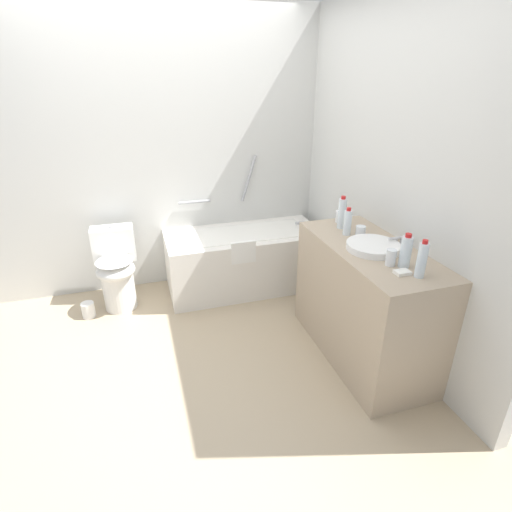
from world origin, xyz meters
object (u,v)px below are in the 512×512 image
at_px(soap_dish, 402,272).
at_px(toilet_paper_roll, 88,310).
at_px(water_bottle_2, 406,252).
at_px(water_bottle_1, 348,222).
at_px(drinking_glass_2, 391,257).
at_px(bathtub, 244,258).
at_px(drinking_glass_0, 341,217).
at_px(sink_faucet, 400,242).
at_px(water_bottle_0, 342,213).
at_px(water_bottle_3, 422,260).
at_px(sink_basin, 373,246).
at_px(toilet, 116,270).
at_px(drinking_glass_1, 361,231).

bearing_deg(soap_dish, toilet_paper_roll, 141.97).
bearing_deg(water_bottle_2, water_bottle_1, 96.67).
bearing_deg(drinking_glass_2, bathtub, 107.81).
relative_size(water_bottle_2, drinking_glass_0, 2.29).
bearing_deg(drinking_glass_0, sink_faucet, -74.26).
distance_m(bathtub, water_bottle_2, 1.82).
relative_size(water_bottle_1, toilet_paper_roll, 1.49).
bearing_deg(soap_dish, drinking_glass_0, 84.82).
height_order(bathtub, toilet_paper_roll, bathtub).
xyz_separation_m(bathtub, toilet_paper_roll, (-1.46, -0.15, -0.23)).
bearing_deg(water_bottle_2, water_bottle_0, 93.37).
bearing_deg(sink_faucet, water_bottle_1, 128.51).
xyz_separation_m(bathtub, water_bottle_0, (0.52, -0.88, 0.69)).
bearing_deg(water_bottle_3, soap_dish, 139.95).
relative_size(sink_basin, water_bottle_2, 1.65).
distance_m(water_bottle_1, toilet_paper_roll, 2.32).
height_order(water_bottle_0, soap_dish, water_bottle_0).
relative_size(toilet, drinking_glass_1, 9.12).
bearing_deg(sink_faucet, toilet, 145.96).
distance_m(bathtub, drinking_glass_1, 1.37).
bearing_deg(water_bottle_0, water_bottle_1, -100.87).
height_order(bathtub, water_bottle_1, bathtub).
xyz_separation_m(water_bottle_1, soap_dish, (0.00, -0.66, -0.08)).
xyz_separation_m(water_bottle_2, drinking_glass_1, (0.01, 0.52, -0.06)).
bearing_deg(water_bottle_2, water_bottle_3, -88.97).
bearing_deg(drinking_glass_0, drinking_glass_2, -95.88).
height_order(water_bottle_0, water_bottle_2, water_bottle_0).
bearing_deg(sink_basin, bathtub, 111.93).
relative_size(sink_faucet, water_bottle_0, 0.61).
distance_m(bathtub, sink_basin, 1.54).
xyz_separation_m(sink_basin, water_bottle_1, (-0.03, 0.30, 0.07)).
relative_size(sink_basin, drinking_glass_1, 4.50).
xyz_separation_m(drinking_glass_2, toilet_paper_roll, (-1.96, 1.41, -0.86)).
bearing_deg(water_bottle_0, drinking_glass_1, -76.25).
relative_size(sink_basin, water_bottle_3, 1.54).
height_order(sink_faucet, drinking_glass_0, drinking_glass_0).
distance_m(toilet, water_bottle_1, 2.05).
distance_m(water_bottle_0, soap_dish, 0.80).
height_order(sink_faucet, water_bottle_0, water_bottle_0).
relative_size(bathtub, toilet, 2.05).
distance_m(sink_faucet, water_bottle_1, 0.39).
height_order(sink_faucet, toilet_paper_roll, sink_faucet).
bearing_deg(sink_faucet, soap_dish, -123.24).
bearing_deg(water_bottle_3, toilet, 135.56).
bearing_deg(toilet, water_bottle_0, 63.66).
xyz_separation_m(sink_faucet, soap_dish, (-0.24, -0.36, -0.02)).
bearing_deg(water_bottle_0, sink_basin, -89.09).
relative_size(bathtub, water_bottle_0, 5.93).
bearing_deg(drinking_glass_0, water_bottle_2, -91.05).
bearing_deg(water_bottle_1, bathtub, 116.06).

